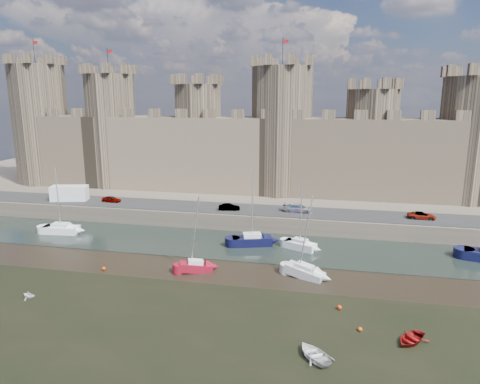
{
  "coord_description": "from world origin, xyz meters",
  "views": [
    {
      "loc": [
        10.91,
        -31.27,
        20.23
      ],
      "look_at": [
        -0.29,
        22.0,
        8.08
      ],
      "focal_mm": 32.0,
      "sensor_mm": 36.0,
      "label": 1
    }
  ],
  "objects_px": {
    "car_1": "(229,207)",
    "sailboat_1": "(252,240)",
    "sailboat_5": "(305,271)",
    "car_3": "(422,216)",
    "sailboat_4": "(196,266)",
    "car_0": "(111,199)",
    "sailboat_2": "(300,244)",
    "car_2": "(298,208)",
    "van": "(70,193)",
    "sailboat_0": "(61,229)"
  },
  "relations": [
    {
      "from": "car_1",
      "to": "sailboat_1",
      "type": "xyz_separation_m",
      "value": [
        5.27,
        -8.57,
        -2.21
      ]
    },
    {
      "from": "sailboat_1",
      "to": "sailboat_5",
      "type": "distance_m",
      "value": 12.02
    },
    {
      "from": "car_3",
      "to": "sailboat_1",
      "type": "bearing_deg",
      "value": 114.2
    },
    {
      "from": "car_3",
      "to": "sailboat_4",
      "type": "height_order",
      "value": "sailboat_4"
    },
    {
      "from": "car_3",
      "to": "sailboat_1",
      "type": "distance_m",
      "value": 25.74
    },
    {
      "from": "car_0",
      "to": "sailboat_2",
      "type": "xyz_separation_m",
      "value": [
        32.96,
        -9.93,
        -2.29
      ]
    },
    {
      "from": "car_2",
      "to": "sailboat_5",
      "type": "distance_m",
      "value": 19.23
    },
    {
      "from": "car_1",
      "to": "sailboat_2",
      "type": "distance_m",
      "value": 14.98
    },
    {
      "from": "van",
      "to": "sailboat_5",
      "type": "height_order",
      "value": "sailboat_5"
    },
    {
      "from": "car_1",
      "to": "sailboat_2",
      "type": "height_order",
      "value": "sailboat_2"
    },
    {
      "from": "car_0",
      "to": "car_2",
      "type": "xyz_separation_m",
      "value": [
        31.87,
        0.09,
        0.11
      ]
    },
    {
      "from": "car_1",
      "to": "car_2",
      "type": "xyz_separation_m",
      "value": [
        10.81,
        1.22,
        0.11
      ]
    },
    {
      "from": "van",
      "to": "sailboat_5",
      "type": "xyz_separation_m",
      "value": [
        41.77,
        -18.44,
        -3.12
      ]
    },
    {
      "from": "car_0",
      "to": "sailboat_5",
      "type": "xyz_separation_m",
      "value": [
        34.13,
        -18.85,
        -2.35
      ]
    },
    {
      "from": "car_1",
      "to": "sailboat_4",
      "type": "relative_size",
      "value": 0.36
    },
    {
      "from": "car_3",
      "to": "sailboat_1",
      "type": "height_order",
      "value": "sailboat_1"
    },
    {
      "from": "car_2",
      "to": "van",
      "type": "bearing_deg",
      "value": 91.62
    },
    {
      "from": "car_0",
      "to": "sailboat_1",
      "type": "xyz_separation_m",
      "value": [
        26.33,
        -9.7,
        -2.21
      ]
    },
    {
      "from": "sailboat_1",
      "to": "car_2",
      "type": "bearing_deg",
      "value": 43.16
    },
    {
      "from": "car_1",
      "to": "sailboat_0",
      "type": "distance_m",
      "value": 25.77
    },
    {
      "from": "sailboat_5",
      "to": "sailboat_0",
      "type": "bearing_deg",
      "value": -172.1
    },
    {
      "from": "car_3",
      "to": "sailboat_1",
      "type": "relative_size",
      "value": 0.37
    },
    {
      "from": "car_2",
      "to": "sailboat_2",
      "type": "xyz_separation_m",
      "value": [
        1.09,
        -10.02,
        -2.39
      ]
    },
    {
      "from": "sailboat_2",
      "to": "sailboat_5",
      "type": "height_order",
      "value": "sailboat_5"
    },
    {
      "from": "car_3",
      "to": "sailboat_5",
      "type": "height_order",
      "value": "sailboat_5"
    },
    {
      "from": "car_1",
      "to": "sailboat_1",
      "type": "relative_size",
      "value": 0.31
    },
    {
      "from": "car_2",
      "to": "sailboat_1",
      "type": "bearing_deg",
      "value": 151.36
    },
    {
      "from": "van",
      "to": "sailboat_1",
      "type": "height_order",
      "value": "sailboat_1"
    },
    {
      "from": "car_1",
      "to": "sailboat_2",
      "type": "relative_size",
      "value": 0.36
    },
    {
      "from": "car_2",
      "to": "sailboat_5",
      "type": "bearing_deg",
      "value": -172.33
    },
    {
      "from": "car_1",
      "to": "car_3",
      "type": "bearing_deg",
      "value": -96.97
    },
    {
      "from": "car_0",
      "to": "car_3",
      "type": "bearing_deg",
      "value": -86.8
    },
    {
      "from": "car_0",
      "to": "sailboat_4",
      "type": "relative_size",
      "value": 0.35
    },
    {
      "from": "car_1",
      "to": "car_2",
      "type": "height_order",
      "value": "car_2"
    },
    {
      "from": "car_2",
      "to": "sailboat_2",
      "type": "height_order",
      "value": "sailboat_2"
    },
    {
      "from": "car_0",
      "to": "sailboat_2",
      "type": "height_order",
      "value": "sailboat_2"
    },
    {
      "from": "van",
      "to": "sailboat_1",
      "type": "relative_size",
      "value": 0.56
    },
    {
      "from": "car_0",
      "to": "car_1",
      "type": "xyz_separation_m",
      "value": [
        21.06,
        -1.13,
        -0.0
      ]
    },
    {
      "from": "car_1",
      "to": "car_3",
      "type": "height_order",
      "value": "car_3"
    },
    {
      "from": "sailboat_1",
      "to": "sailboat_4",
      "type": "height_order",
      "value": "sailboat_1"
    },
    {
      "from": "car_0",
      "to": "car_2",
      "type": "bearing_deg",
      "value": -86.58
    },
    {
      "from": "car_1",
      "to": "sailboat_5",
      "type": "bearing_deg",
      "value": -152.71
    },
    {
      "from": "car_1",
      "to": "sailboat_2",
      "type": "bearing_deg",
      "value": -135.58
    },
    {
      "from": "sailboat_5",
      "to": "car_3",
      "type": "bearing_deg",
      "value": 70.47
    },
    {
      "from": "sailboat_5",
      "to": "car_2",
      "type": "bearing_deg",
      "value": 117.58
    },
    {
      "from": "van",
      "to": "sailboat_1",
      "type": "distance_m",
      "value": 35.35
    },
    {
      "from": "sailboat_0",
      "to": "sailboat_5",
      "type": "bearing_deg",
      "value": -18.03
    },
    {
      "from": "car_0",
      "to": "van",
      "type": "distance_m",
      "value": 7.7
    },
    {
      "from": "car_1",
      "to": "sailboat_4",
      "type": "height_order",
      "value": "sailboat_4"
    },
    {
      "from": "car_1",
      "to": "sailboat_4",
      "type": "distance_m",
      "value": 18.95
    }
  ]
}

